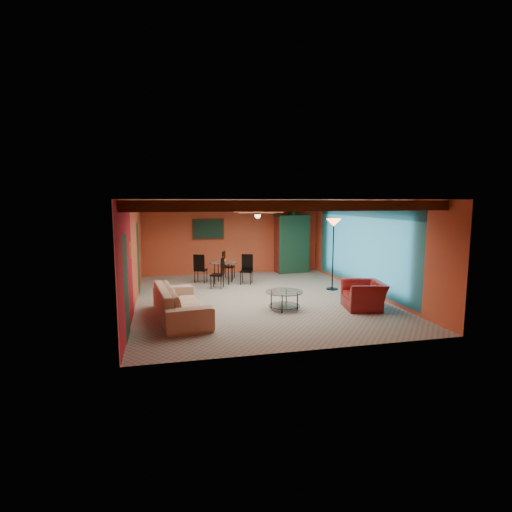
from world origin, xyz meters
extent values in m
cube|color=gray|center=(0.00, 0.00, 0.00)|extent=(6.50, 8.00, 0.01)
cube|color=silver|center=(0.00, 0.00, 2.70)|extent=(6.50, 8.00, 0.01)
cube|color=#BF4C2C|center=(0.00, 4.00, 1.35)|extent=(6.50, 0.02, 2.70)
cube|color=maroon|center=(-3.25, 0.00, 1.35)|extent=(0.02, 8.00, 2.70)
cube|color=#287573|center=(3.25, 0.00, 1.35)|extent=(0.02, 8.00, 2.70)
imported|color=tan|center=(-2.16, -1.45, 0.37)|extent=(1.28, 2.63, 0.74)
imported|color=maroon|center=(2.33, -1.65, 0.34)|extent=(1.09, 1.20, 0.68)
cube|color=maroon|center=(2.20, 3.70, 1.04)|extent=(1.24, 0.71, 2.08)
cube|color=black|center=(-0.90, 3.96, 1.65)|extent=(1.05, 0.03, 0.65)
imported|color=#26661E|center=(2.20, 3.70, 2.31)|extent=(0.49, 0.46, 0.45)
imported|color=orange|center=(-0.63, 2.21, 1.05)|extent=(0.20, 0.20, 0.18)
camera|label=1|loc=(-2.49, -10.50, 2.68)|focal=28.04mm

